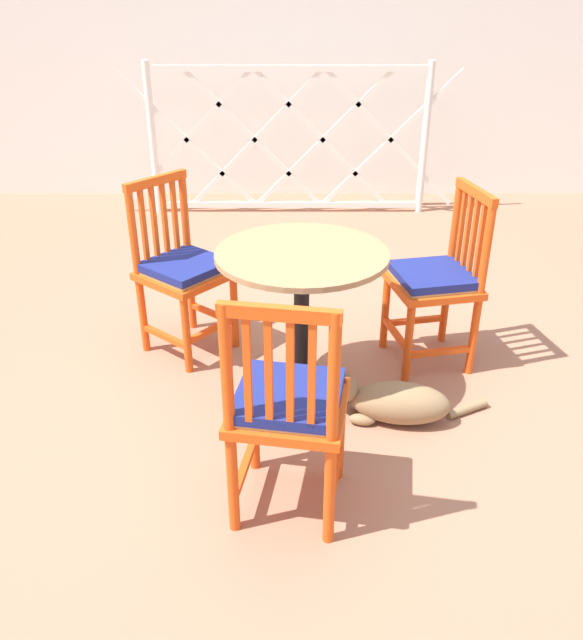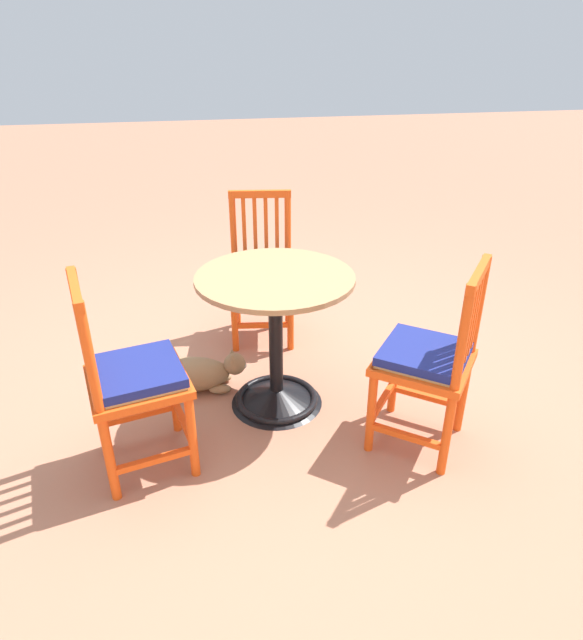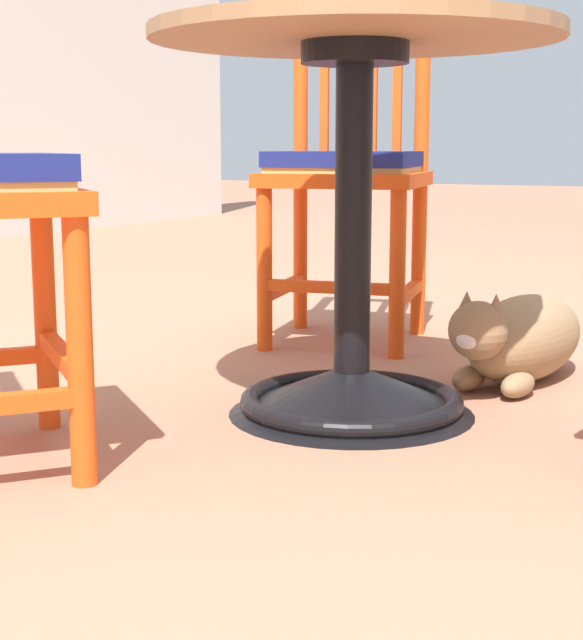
% 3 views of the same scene
% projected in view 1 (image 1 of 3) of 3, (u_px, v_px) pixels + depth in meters
% --- Properties ---
extents(ground_plane, '(24.00, 24.00, 0.00)m').
position_uv_depth(ground_plane, '(285.00, 411.00, 2.98)').
color(ground_plane, '#A36B51').
extents(building_wall_backdrop, '(10.00, 0.20, 2.80)m').
position_uv_depth(building_wall_backdrop, '(287.00, 30.00, 5.52)').
color(building_wall_backdrop, silver).
rests_on(building_wall_backdrop, ground_plane).
extents(lattice_fence_panel, '(2.79, 0.06, 1.23)m').
position_uv_depth(lattice_fence_panel, '(287.00, 140.00, 5.31)').
color(lattice_fence_panel, silver).
rests_on(lattice_fence_panel, ground_plane).
extents(cafe_table, '(0.76, 0.76, 0.73)m').
position_uv_depth(cafe_table, '(300.00, 341.00, 2.98)').
color(cafe_table, black).
rests_on(cafe_table, ground_plane).
extents(orange_chair_near_fence, '(0.46, 0.46, 0.91)m').
position_uv_depth(orange_chair_near_fence, '(287.00, 407.00, 2.24)').
color(orange_chair_near_fence, '#E04C14').
rests_on(orange_chair_near_fence, ground_plane).
extents(orange_chair_facing_out, '(0.47, 0.47, 0.91)m').
position_uv_depth(orange_chair_facing_out, '(435.00, 281.00, 3.19)').
color(orange_chair_facing_out, '#E04C14').
rests_on(orange_chair_facing_out, ground_plane).
extents(orange_chair_tucked_in, '(0.56, 0.56, 0.91)m').
position_uv_depth(orange_chair_tucked_in, '(181.00, 271.00, 3.30)').
color(orange_chair_tucked_in, '#E04C14').
rests_on(orange_chair_tucked_in, ground_plane).
extents(tabby_cat, '(0.74, 0.26, 0.23)m').
position_uv_depth(tabby_cat, '(391.00, 402.00, 2.88)').
color(tabby_cat, '#8E704C').
rests_on(tabby_cat, ground_plane).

